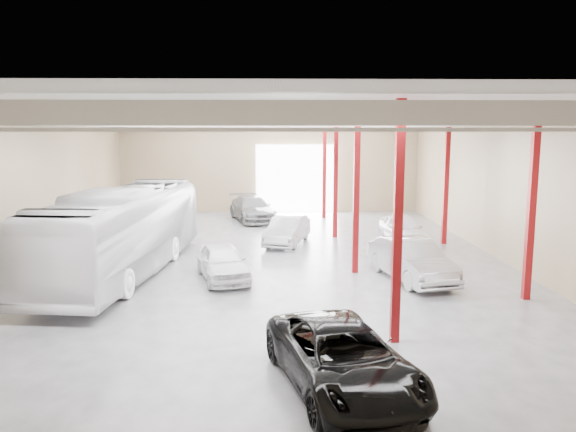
{
  "coord_description": "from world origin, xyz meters",
  "views": [
    {
      "loc": [
        0.27,
        -25.6,
        6.18
      ],
      "look_at": [
        0.94,
        -0.17,
        2.2
      ],
      "focal_mm": 35.0,
      "sensor_mm": 36.0,
      "label": 1
    }
  ],
  "objects_px": {
    "car_row_a": "(223,262)",
    "car_right_far": "(403,229)",
    "black_sedan": "(343,358)",
    "car_row_c": "(252,209)",
    "car_row_b": "(287,230)",
    "coach_bus": "(123,231)",
    "car_right_near": "(411,260)"
  },
  "relations": [
    {
      "from": "car_row_a",
      "to": "car_right_far",
      "type": "xyz_separation_m",
      "value": [
        9.13,
        7.22,
        0.03
      ]
    },
    {
      "from": "car_right_far",
      "to": "black_sedan",
      "type": "bearing_deg",
      "value": -110.72
    },
    {
      "from": "car_row_c",
      "to": "car_right_far",
      "type": "relative_size",
      "value": 1.24
    },
    {
      "from": "car_row_b",
      "to": "car_row_c",
      "type": "xyz_separation_m",
      "value": [
        -2.17,
        7.82,
        0.06
      ]
    },
    {
      "from": "coach_bus",
      "to": "car_row_a",
      "type": "distance_m",
      "value": 4.54
    },
    {
      "from": "coach_bus",
      "to": "car_row_b",
      "type": "distance_m",
      "value": 9.44
    },
    {
      "from": "coach_bus",
      "to": "black_sedan",
      "type": "xyz_separation_m",
      "value": [
        8.03,
        -11.02,
        -1.06
      ]
    },
    {
      "from": "car_row_b",
      "to": "car_row_c",
      "type": "relative_size",
      "value": 0.82
    },
    {
      "from": "coach_bus",
      "to": "black_sedan",
      "type": "relative_size",
      "value": 2.35
    },
    {
      "from": "car_row_b",
      "to": "car_row_a",
      "type": "bearing_deg",
      "value": -96.19
    },
    {
      "from": "car_right_near",
      "to": "car_right_far",
      "type": "distance_m",
      "value": 7.65
    },
    {
      "from": "black_sedan",
      "to": "car_row_c",
      "type": "height_order",
      "value": "car_row_c"
    },
    {
      "from": "coach_bus",
      "to": "black_sedan",
      "type": "height_order",
      "value": "coach_bus"
    },
    {
      "from": "car_right_far",
      "to": "coach_bus",
      "type": "bearing_deg",
      "value": -158.51
    },
    {
      "from": "coach_bus",
      "to": "car_row_b",
      "type": "relative_size",
      "value": 2.9
    },
    {
      "from": "coach_bus",
      "to": "car_right_far",
      "type": "xyz_separation_m",
      "value": [
        13.42,
        6.21,
        -1.08
      ]
    },
    {
      "from": "black_sedan",
      "to": "car_right_far",
      "type": "height_order",
      "value": "black_sedan"
    },
    {
      "from": "car_right_far",
      "to": "car_row_b",
      "type": "bearing_deg",
      "value": 177.8
    },
    {
      "from": "car_row_a",
      "to": "car_row_b",
      "type": "height_order",
      "value": "car_row_b"
    },
    {
      "from": "black_sedan",
      "to": "car_row_b",
      "type": "height_order",
      "value": "black_sedan"
    },
    {
      "from": "car_row_b",
      "to": "car_row_c",
      "type": "bearing_deg",
      "value": 121.19
    },
    {
      "from": "coach_bus",
      "to": "car_right_far",
      "type": "distance_m",
      "value": 14.82
    },
    {
      "from": "black_sedan",
      "to": "car_row_a",
      "type": "relative_size",
      "value": 1.3
    },
    {
      "from": "car_row_c",
      "to": "car_right_far",
      "type": "distance_m",
      "value": 11.43
    },
    {
      "from": "car_row_b",
      "to": "car_right_near",
      "type": "height_order",
      "value": "car_right_near"
    },
    {
      "from": "car_right_far",
      "to": "car_right_near",
      "type": "bearing_deg",
      "value": -103.65
    },
    {
      "from": "coach_bus",
      "to": "car_row_a",
      "type": "xyz_separation_m",
      "value": [
        4.29,
        -1.02,
        -1.11
      ]
    },
    {
      "from": "car_row_b",
      "to": "car_row_c",
      "type": "height_order",
      "value": "car_row_c"
    },
    {
      "from": "car_right_near",
      "to": "coach_bus",
      "type": "bearing_deg",
      "value": 160.94
    },
    {
      "from": "car_row_b",
      "to": "car_right_near",
      "type": "relative_size",
      "value": 0.89
    },
    {
      "from": "coach_bus",
      "to": "car_right_far",
      "type": "height_order",
      "value": "coach_bus"
    },
    {
      "from": "car_row_a",
      "to": "car_right_near",
      "type": "distance_m",
      "value": 7.77
    }
  ]
}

